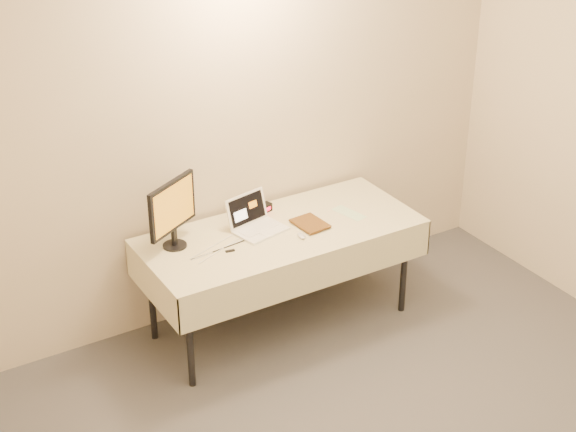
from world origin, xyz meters
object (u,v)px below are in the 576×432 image
laptop (255,222)px  monitor (172,209)px  table (281,238)px  book (299,213)px

laptop → monitor: (-0.55, 0.06, 0.21)m
table → monitor: monitor is taller
book → laptop: bearing=143.2°
laptop → monitor: bearing=161.5°
laptop → book: (0.25, -0.16, 0.07)m
laptop → book: 0.30m
table → laptop: 0.21m
table → book: bearing=-25.6°
laptop → book: size_ratio=1.55×
book → table: bearing=149.9°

